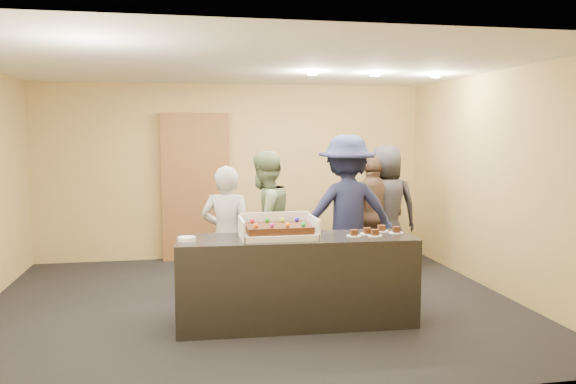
{
  "coord_description": "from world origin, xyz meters",
  "views": [
    {
      "loc": [
        -0.76,
        -6.27,
        1.95
      ],
      "look_at": [
        0.41,
        0.0,
        1.28
      ],
      "focal_mm": 35.0,
      "sensor_mm": 36.0,
      "label": 1
    }
  ],
  "objects_px": {
    "cake_box": "(278,232)",
    "person_brown_extra": "(373,215)",
    "serving_counter": "(296,280)",
    "plate_stack": "(187,239)",
    "person_server_grey": "(227,237)",
    "person_sage_man": "(264,221)",
    "sheet_cake": "(278,228)",
    "person_navy_man": "(347,213)",
    "person_dark_suit": "(385,209)",
    "storage_cabinet": "(196,187)"
  },
  "relations": [
    {
      "from": "sheet_cake",
      "to": "plate_stack",
      "type": "xyz_separation_m",
      "value": [
        -0.91,
        -0.03,
        -0.08
      ]
    },
    {
      "from": "cake_box",
      "to": "person_server_grey",
      "type": "relative_size",
      "value": 0.48
    },
    {
      "from": "person_server_grey",
      "to": "person_dark_suit",
      "type": "relative_size",
      "value": 0.89
    },
    {
      "from": "storage_cabinet",
      "to": "cake_box",
      "type": "distance_m",
      "value": 3.25
    },
    {
      "from": "person_server_grey",
      "to": "person_dark_suit",
      "type": "xyz_separation_m",
      "value": [
        2.3,
        1.19,
        0.1
      ]
    },
    {
      "from": "person_server_grey",
      "to": "storage_cabinet",
      "type": "bearing_deg",
      "value": -66.66
    },
    {
      "from": "person_dark_suit",
      "to": "plate_stack",
      "type": "bearing_deg",
      "value": 43.28
    },
    {
      "from": "person_sage_man",
      "to": "person_brown_extra",
      "type": "bearing_deg",
      "value": 160.45
    },
    {
      "from": "sheet_cake",
      "to": "person_brown_extra",
      "type": "relative_size",
      "value": 0.39
    },
    {
      "from": "serving_counter",
      "to": "cake_box",
      "type": "xyz_separation_m",
      "value": [
        -0.18,
        0.03,
        0.5
      ]
    },
    {
      "from": "sheet_cake",
      "to": "person_sage_man",
      "type": "xyz_separation_m",
      "value": [
        0.04,
        1.28,
        -0.13
      ]
    },
    {
      "from": "plate_stack",
      "to": "person_brown_extra",
      "type": "relative_size",
      "value": 0.1
    },
    {
      "from": "cake_box",
      "to": "person_sage_man",
      "type": "xyz_separation_m",
      "value": [
        0.04,
        1.25,
        -0.08
      ]
    },
    {
      "from": "serving_counter",
      "to": "plate_stack",
      "type": "bearing_deg",
      "value": -176.47
    },
    {
      "from": "cake_box",
      "to": "person_brown_extra",
      "type": "distance_m",
      "value": 2.41
    },
    {
      "from": "sheet_cake",
      "to": "person_dark_suit",
      "type": "relative_size",
      "value": 0.36
    },
    {
      "from": "serving_counter",
      "to": "person_brown_extra",
      "type": "distance_m",
      "value": 2.34
    },
    {
      "from": "cake_box",
      "to": "person_sage_man",
      "type": "distance_m",
      "value": 1.25
    },
    {
      "from": "cake_box",
      "to": "person_brown_extra",
      "type": "xyz_separation_m",
      "value": [
        1.62,
        1.78,
        -0.12
      ]
    },
    {
      "from": "cake_box",
      "to": "person_navy_man",
      "type": "relative_size",
      "value": 0.39
    },
    {
      "from": "sheet_cake",
      "to": "person_sage_man",
      "type": "relative_size",
      "value": 0.37
    },
    {
      "from": "sheet_cake",
      "to": "person_navy_man",
      "type": "distance_m",
      "value": 1.56
    },
    {
      "from": "cake_box",
      "to": "person_sage_man",
      "type": "height_order",
      "value": "person_sage_man"
    },
    {
      "from": "cake_box",
      "to": "person_navy_man",
      "type": "bearing_deg",
      "value": 46.7
    },
    {
      "from": "serving_counter",
      "to": "person_brown_extra",
      "type": "relative_size",
      "value": 1.45
    },
    {
      "from": "person_sage_man",
      "to": "person_server_grey",
      "type": "bearing_deg",
      "value": 10.87
    },
    {
      "from": "person_sage_man",
      "to": "person_navy_man",
      "type": "height_order",
      "value": "person_navy_man"
    },
    {
      "from": "person_navy_man",
      "to": "person_dark_suit",
      "type": "height_order",
      "value": "person_navy_man"
    },
    {
      "from": "person_brown_extra",
      "to": "plate_stack",
      "type": "bearing_deg",
      "value": 18.17
    },
    {
      "from": "person_navy_man",
      "to": "person_brown_extra",
      "type": "distance_m",
      "value": 0.88
    },
    {
      "from": "plate_stack",
      "to": "person_brown_extra",
      "type": "bearing_deg",
      "value": 35.94
    },
    {
      "from": "serving_counter",
      "to": "person_sage_man",
      "type": "xyz_separation_m",
      "value": [
        -0.15,
        1.28,
        0.42
      ]
    },
    {
      "from": "serving_counter",
      "to": "person_server_grey",
      "type": "distance_m",
      "value": 1.02
    },
    {
      "from": "person_server_grey",
      "to": "person_sage_man",
      "type": "bearing_deg",
      "value": -114.29
    },
    {
      "from": "storage_cabinet",
      "to": "sheet_cake",
      "type": "bearing_deg",
      "value": -76.8
    },
    {
      "from": "plate_stack",
      "to": "cake_box",
      "type": "bearing_deg",
      "value": 3.42
    },
    {
      "from": "person_brown_extra",
      "to": "person_dark_suit",
      "type": "relative_size",
      "value": 0.92
    },
    {
      "from": "cake_box",
      "to": "sheet_cake",
      "type": "bearing_deg",
      "value": -91.02
    },
    {
      "from": "serving_counter",
      "to": "sheet_cake",
      "type": "height_order",
      "value": "sheet_cake"
    },
    {
      "from": "serving_counter",
      "to": "person_server_grey",
      "type": "height_order",
      "value": "person_server_grey"
    },
    {
      "from": "storage_cabinet",
      "to": "cake_box",
      "type": "height_order",
      "value": "storage_cabinet"
    },
    {
      "from": "sheet_cake",
      "to": "person_brown_extra",
      "type": "distance_m",
      "value": 2.43
    },
    {
      "from": "serving_counter",
      "to": "person_dark_suit",
      "type": "xyz_separation_m",
      "value": [
        1.65,
        1.9,
        0.45
      ]
    },
    {
      "from": "storage_cabinet",
      "to": "cake_box",
      "type": "relative_size",
      "value": 2.97
    },
    {
      "from": "person_sage_man",
      "to": "sheet_cake",
      "type": "bearing_deg",
      "value": 50.23
    },
    {
      "from": "cake_box",
      "to": "plate_stack",
      "type": "height_order",
      "value": "cake_box"
    },
    {
      "from": "serving_counter",
      "to": "person_brown_extra",
      "type": "height_order",
      "value": "person_brown_extra"
    },
    {
      "from": "person_sage_man",
      "to": "person_navy_man",
      "type": "relative_size",
      "value": 0.9
    },
    {
      "from": "sheet_cake",
      "to": "person_server_grey",
      "type": "height_order",
      "value": "person_server_grey"
    },
    {
      "from": "person_sage_man",
      "to": "storage_cabinet",
      "type": "bearing_deg",
      "value": -105.57
    }
  ]
}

